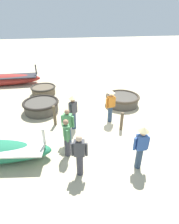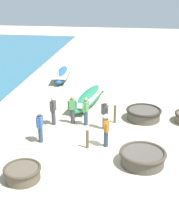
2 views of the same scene
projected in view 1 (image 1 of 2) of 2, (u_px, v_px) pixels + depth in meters
name	position (u px, v px, depth m)	size (l,w,h in m)	color
ground_plane	(105.00, 129.00, 8.20)	(80.00, 80.00, 0.00)	#C6B793
coracle_far_left	(43.00, 90.00, 11.78)	(1.65, 1.65, 0.55)	brown
coracle_upturned	(122.00, 99.00, 10.35)	(1.99, 1.99, 0.60)	#4C473F
coracle_front_left	(41.00, 106.00, 9.61)	(1.96, 1.96, 0.62)	#4C473F
long_boat_ochre_hull	(1.00, 80.00, 13.30)	(1.49, 5.87, 1.46)	maroon
fisherman_crouching	(67.00, 137.00, 6.29)	(0.53, 0.24, 1.57)	#383842
fisherman_by_coracle	(79.00, 154.00, 5.50)	(0.29, 0.52, 1.57)	#383842
fisherman_hauling	(111.00, 104.00, 8.39)	(0.36, 0.52, 1.67)	#2D425B
fisherman_with_hat	(73.00, 110.00, 7.84)	(0.39, 0.42, 1.67)	#2D425B
fisherman_standing_right	(68.00, 126.00, 6.95)	(0.33, 0.50, 1.57)	#2D425B
fisherman_standing_left	(141.00, 145.00, 5.70)	(0.36, 0.53, 1.67)	#2D425B
mooring_post_shoreline	(122.00, 121.00, 7.97)	(0.14, 0.14, 0.91)	brown
mooring_post_mid_beach	(55.00, 116.00, 8.32)	(0.14, 0.14, 1.02)	brown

